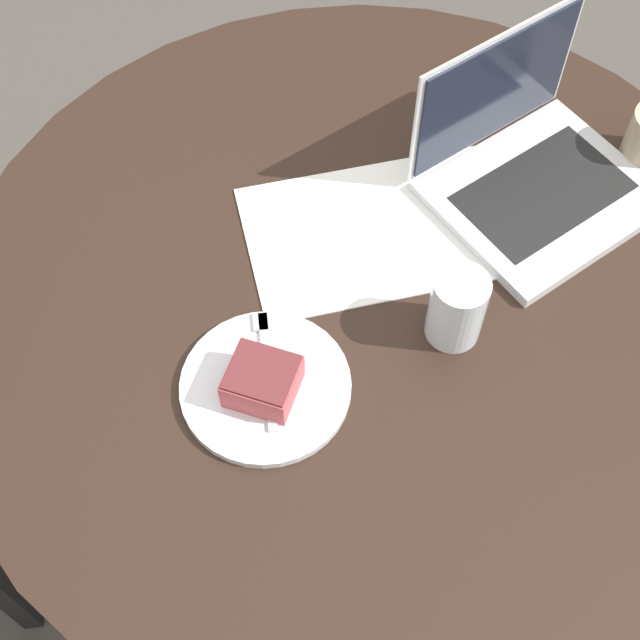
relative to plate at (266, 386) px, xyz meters
name	(u,v)px	position (x,y,z in m)	size (l,w,h in m)	color
ground_plane	(353,484)	(-0.10, -0.18, -0.74)	(12.00, 12.00, 0.00)	#4C4742
dining_table	(366,343)	(-0.10, -0.18, -0.16)	(1.15, 1.15, 0.73)	black
paper_document	(383,229)	(-0.11, -0.28, 0.00)	(0.45, 0.37, 0.00)	white
plate	(266,386)	(0.00, 0.00, 0.00)	(0.22, 0.22, 0.01)	silver
cake_slice	(262,381)	(0.00, 0.01, 0.03)	(0.09, 0.09, 0.05)	#B74C51
fork	(266,357)	(0.01, -0.04, 0.01)	(0.07, 0.17, 0.00)	silver
water_glass	(457,308)	(-0.22, -0.13, 0.05)	(0.07, 0.07, 0.11)	silver
laptop	(531,171)	(-0.30, -0.40, 0.03)	(0.39, 0.39, 0.21)	silver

